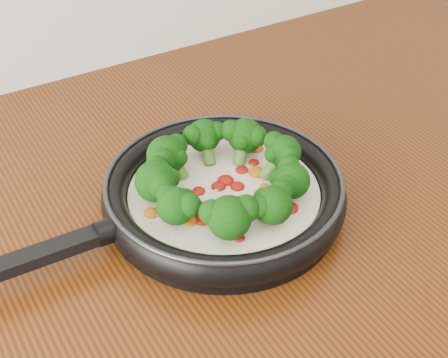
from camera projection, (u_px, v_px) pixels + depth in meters
skillet at (221, 191)px, 0.82m from camera, size 0.47×0.31×0.09m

